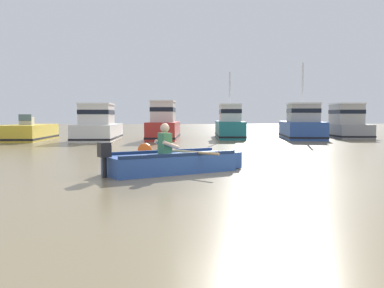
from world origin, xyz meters
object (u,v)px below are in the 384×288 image
at_px(moored_boat_red, 164,125).
at_px(moored_boat_white, 98,127).
at_px(rowboat_with_person, 173,162).
at_px(moored_boat_teal, 229,125).
at_px(moored_boat_grey, 344,125).
at_px(moored_boat_blue, 302,125).
at_px(mooring_buoy, 145,150).
at_px(moored_boat_yellow, 29,133).

bearing_deg(moored_boat_red, moored_boat_white, -172.27).
distance_m(rowboat_with_person, moored_boat_teal, 15.82).
distance_m(moored_boat_teal, moored_boat_grey, 7.46).
relative_size(rowboat_with_person, moored_boat_teal, 0.60).
height_order(moored_boat_blue, mooring_buoy, moored_boat_blue).
bearing_deg(moored_boat_yellow, moored_boat_red, 1.85).
relative_size(moored_boat_red, moored_boat_blue, 1.04).
height_order(moored_boat_white, mooring_buoy, moored_boat_white).
height_order(rowboat_with_person, moored_boat_red, moored_boat_red).
relative_size(moored_boat_teal, moored_boat_grey, 1.09).
relative_size(rowboat_with_person, moored_boat_yellow, 0.67).
xyz_separation_m(moored_boat_teal, moored_boat_grey, (7.46, 0.30, 0.00)).
xyz_separation_m(moored_boat_yellow, mooring_buoy, (6.79, -10.47, -0.18)).
bearing_deg(moored_boat_grey, moored_boat_white, -173.53).
height_order(moored_boat_yellow, mooring_buoy, moored_boat_yellow).
bearing_deg(moored_boat_white, moored_boat_teal, 10.44).
bearing_deg(moored_boat_white, moored_boat_blue, 1.20).
bearing_deg(moored_boat_grey, moored_boat_blue, -155.93).
bearing_deg(moored_boat_yellow, rowboat_with_person, -61.78).
distance_m(moored_boat_white, moored_boat_teal, 7.89).
relative_size(moored_boat_yellow, moored_boat_grey, 0.98).
bearing_deg(moored_boat_blue, moored_boat_red, 178.21).
bearing_deg(moored_boat_red, moored_boat_yellow, -178.15).
relative_size(moored_boat_red, moored_boat_teal, 0.98).
distance_m(moored_boat_teal, moored_boat_blue, 4.32).
bearing_deg(moored_boat_teal, moored_boat_yellow, -174.25).
bearing_deg(rowboat_with_person, moored_boat_grey, 53.53).
bearing_deg(mooring_buoy, moored_boat_teal, 67.43).
height_order(rowboat_with_person, moored_boat_yellow, moored_boat_yellow).
bearing_deg(moored_boat_blue, mooring_buoy, -130.68).
relative_size(moored_boat_white, moored_boat_grey, 1.04).
bearing_deg(mooring_buoy, rowboat_with_person, -77.82).
bearing_deg(moored_boat_red, moored_boat_grey, 6.06).
height_order(moored_boat_red, moored_boat_blue, moored_boat_blue).
distance_m(moored_boat_red, moored_boat_grey, 11.56).
bearing_deg(moored_boat_blue, moored_boat_grey, 24.07).
relative_size(moored_boat_red, mooring_buoy, 11.94).
xyz_separation_m(moored_boat_red, moored_boat_teal, (4.04, 0.92, -0.04)).
xyz_separation_m(rowboat_with_person, moored_boat_teal, (4.05, 15.28, 0.53)).
distance_m(moored_boat_grey, mooring_buoy, 17.15).
distance_m(moored_boat_yellow, moored_boat_blue, 15.79).
bearing_deg(rowboat_with_person, moored_boat_white, 104.98).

